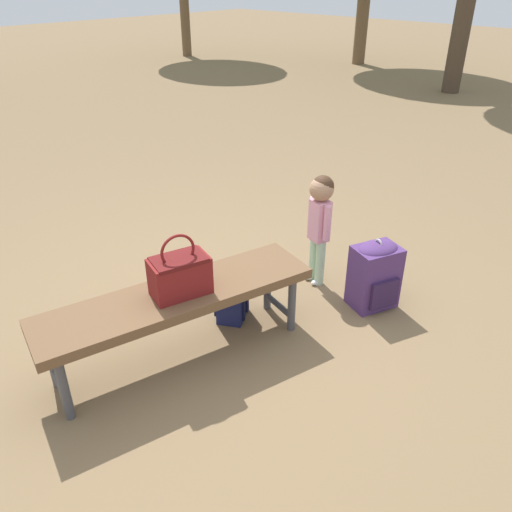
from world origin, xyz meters
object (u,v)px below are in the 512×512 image
backpack_large (375,273)px  handbag (180,274)px  park_bench (178,301)px  backpack_small (232,293)px  child_standing (320,214)px

backpack_large → handbag: bearing=157.8°
park_bench → backpack_small: 0.52m
handbag → child_standing: 1.20m
park_bench → handbag: handbag is taller
child_standing → backpack_large: 0.55m
park_bench → backpack_small: (0.48, 0.06, -0.21)m
backpack_small → backpack_large: bearing=-37.3°
child_standing → backpack_large: bearing=-86.2°
park_bench → backpack_small: bearing=7.5°
park_bench → handbag: 0.18m
child_standing → backpack_small: bearing=170.3°
backpack_large → child_standing: bearing=93.8°
park_bench → backpack_large: (1.24, -0.52, -0.14)m
child_standing → backpack_small: (-0.74, 0.13, -0.36)m
child_standing → backpack_small: size_ratio=2.21×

